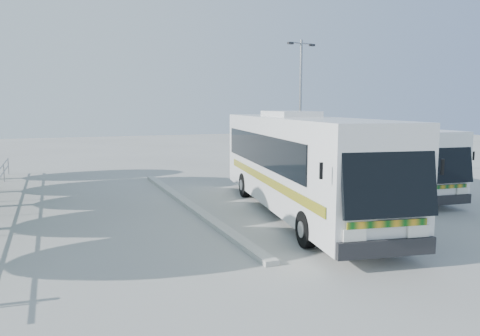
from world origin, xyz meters
name	(u,v)px	position (x,y,z in m)	size (l,w,h in m)	color
ground	(259,211)	(0.00, 0.00, 0.00)	(100.00, 100.00, 0.00)	#A6A6A0
kerb_divider	(189,204)	(-2.30, 2.00, 0.07)	(0.40, 16.00, 0.15)	#B2B2AD
coach_main	(299,161)	(1.27, -0.87, 2.04)	(4.85, 13.67, 3.72)	silver
coach_adjacent	(369,155)	(7.17, 2.58, 1.72)	(3.30, 11.48, 3.14)	white
lamppost	(300,102)	(6.00, 7.48, 4.35)	(1.92, 0.52, 7.89)	gray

